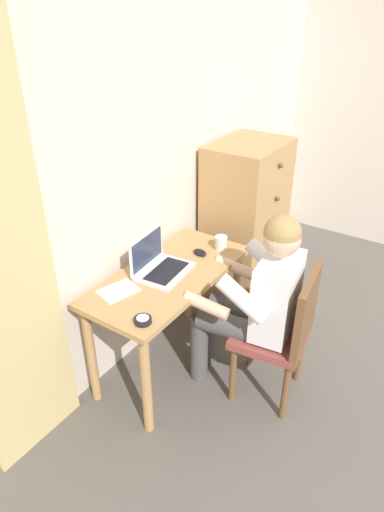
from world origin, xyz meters
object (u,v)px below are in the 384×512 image
Objects in this scene: person_seated at (255,296)px; desk_clock at (143,320)px; dresser at (245,221)px; chair at (283,330)px; coffee_mug at (221,243)px; laptop at (159,264)px; desk at (169,290)px; notebook_pad at (118,291)px; computer_mouse at (200,252)px.

person_seated is 13.34× the size of desk_clock.
chair is at bearing -141.09° from dresser.
desk_clock is 0.75× the size of coffee_mug.
laptop is at bearing 102.92° from chair.
notebook_pad reaches higher than desk.
computer_mouse is 1.11× the size of desk_clock.
dresser reaches higher than desk.
person_seated is at bearing -149.32° from dresser.
desk_clock reaches higher than desk.
desk is at bearing -177.82° from dresser.
desk_clock reaches higher than notebook_pad.
chair is (0.15, -0.70, -0.10)m from desk.
desk_clock is at bearing -99.64° from notebook_pad.
dresser is at bearing 2.18° from desk.
coffee_mug is at bearing -1.59° from notebook_pad.
computer_mouse is at bearing 150.54° from coffee_mug.
dresser is 13.95× the size of desk_clock.
laptop is at bearing 108.26° from desk.
person_seated is at bearing -75.66° from desk.
computer_mouse is 0.75m from desk_clock.
coffee_mug is (0.42, -0.11, 0.17)m from desk.
desk is 0.54m from person_seated.
coffee_mug is (-0.64, -0.15, 0.14)m from dresser.
notebook_pad is (-1.38, 0.08, 0.10)m from dresser.
desk is 1.07m from dresser.
laptop is (-0.15, 0.57, 0.10)m from person_seated.
chair is 0.74× the size of person_seated.
person_seated is 3.31× the size of laptop.
desk is 12.41× the size of desk_clock.
desk is at bearing 102.46° from chair.
coffee_mug is at bearing -14.87° from desk.
person_seated reaches higher than desk.
desk is at bearing 165.13° from coffee_mug.
chair is 0.82m from laptop.
computer_mouse is at bearing 1.45° from notebook_pad.
dresser is at bearing 7.95° from desk_clock.
desk_clock is at bearing -172.05° from dresser.
notebook_pad is (-0.47, 0.81, 0.23)m from chair.
person_seated reaches higher than laptop.
laptop reaches higher than desk_clock.
person_seated is at bearing -125.98° from coffee_mug.
notebook_pad is (0.13, 0.29, -0.01)m from desk_clock.
coffee_mug is at bearing 3.88° from desk_clock.
person_seated reaches higher than computer_mouse.
coffee_mug reaches higher than notebook_pad.
laptop is 1.73× the size of notebook_pad.
coffee_mug is (0.27, 0.58, 0.27)m from chair.
person_seated is 10.01× the size of coffee_mug.
chair is at bearing -77.08° from laptop.
person_seated reaches higher than coffee_mug.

